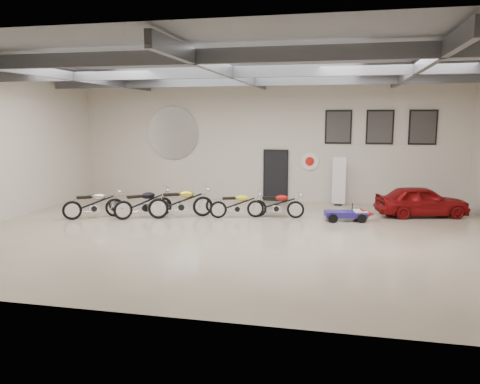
% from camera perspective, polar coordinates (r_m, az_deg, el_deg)
% --- Properties ---
extents(floor, '(16.00, 12.00, 0.01)m').
position_cam_1_polar(floor, '(14.13, -1.04, -5.16)').
color(floor, tan).
rests_on(floor, ground).
extents(ceiling, '(16.00, 12.00, 0.01)m').
position_cam_1_polar(ceiling, '(13.78, -1.10, 15.43)').
color(ceiling, slate).
rests_on(ceiling, back_wall).
extents(back_wall, '(16.00, 0.02, 5.00)m').
position_cam_1_polar(back_wall, '(19.61, 2.99, 6.21)').
color(back_wall, beige).
rests_on(back_wall, floor).
extents(ceiling_beams, '(15.80, 11.80, 0.32)m').
position_cam_1_polar(ceiling_beams, '(13.75, -1.09, 14.40)').
color(ceiling_beams, '#53555B').
rests_on(ceiling_beams, ceiling).
extents(door, '(0.92, 0.08, 2.10)m').
position_cam_1_polar(door, '(19.61, 4.38, 1.94)').
color(door, black).
rests_on(door, back_wall).
extents(logo_plaque, '(2.30, 0.06, 1.16)m').
position_cam_1_polar(logo_plaque, '(20.57, -8.17, 7.10)').
color(logo_plaque, silver).
rests_on(logo_plaque, back_wall).
extents(poster_left, '(1.05, 0.08, 1.35)m').
position_cam_1_polar(poster_left, '(19.29, 11.90, 7.77)').
color(poster_left, black).
rests_on(poster_left, back_wall).
extents(poster_mid, '(1.05, 0.08, 1.35)m').
position_cam_1_polar(poster_mid, '(19.35, 16.68, 7.59)').
color(poster_mid, black).
rests_on(poster_mid, back_wall).
extents(poster_right, '(1.05, 0.08, 1.35)m').
position_cam_1_polar(poster_right, '(19.53, 21.40, 7.36)').
color(poster_right, black).
rests_on(poster_right, back_wall).
extents(oil_sign, '(0.72, 0.10, 0.72)m').
position_cam_1_polar(oil_sign, '(19.40, 8.51, 3.72)').
color(oil_sign, white).
rests_on(oil_sign, back_wall).
extents(banner_stand, '(0.54, 0.26, 1.92)m').
position_cam_1_polar(banner_stand, '(18.99, 11.97, 1.26)').
color(banner_stand, white).
rests_on(banner_stand, floor).
extents(motorcycle_silver, '(2.03, 1.67, 1.06)m').
position_cam_1_polar(motorcycle_silver, '(17.00, -17.43, -1.32)').
color(motorcycle_silver, silver).
rests_on(motorcycle_silver, floor).
extents(motorcycle_black, '(1.96, 1.87, 1.08)m').
position_cam_1_polar(motorcycle_black, '(16.66, -11.70, -1.27)').
color(motorcycle_black, silver).
rests_on(motorcycle_black, floor).
extents(motorcycle_gold, '(2.30, 1.61, 1.16)m').
position_cam_1_polar(motorcycle_gold, '(16.46, -7.24, -1.13)').
color(motorcycle_gold, silver).
rests_on(motorcycle_gold, floor).
extents(motorcycle_yellow, '(1.96, 1.18, 0.97)m').
position_cam_1_polar(motorcycle_yellow, '(16.31, -0.37, -1.48)').
color(motorcycle_yellow, silver).
rests_on(motorcycle_yellow, floor).
extents(motorcycle_red, '(1.90, 0.64, 0.98)m').
position_cam_1_polar(motorcycle_red, '(16.40, 4.51, -1.44)').
color(motorcycle_red, silver).
rests_on(motorcycle_red, floor).
extents(go_kart, '(1.82, 1.08, 0.62)m').
position_cam_1_polar(go_kart, '(16.30, 13.27, -2.37)').
color(go_kart, navy).
rests_on(go_kart, floor).
extents(vintage_car, '(2.01, 3.40, 1.09)m').
position_cam_1_polar(vintage_car, '(17.80, 21.27, -1.03)').
color(vintage_car, maroon).
rests_on(vintage_car, floor).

